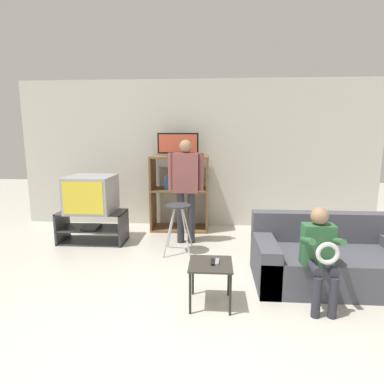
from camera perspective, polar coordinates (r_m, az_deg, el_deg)
name	(u,v)px	position (r m, az deg, el deg)	size (l,w,h in m)	color
ground_plane	(173,344)	(2.86, -3.40, -25.34)	(18.00, 18.00, 0.00)	beige
wall_back	(197,154)	(5.80, 0.90, 6.71)	(6.40, 0.06, 2.60)	beige
tv_stand	(93,227)	(5.24, -17.23, -5.96)	(1.01, 0.48, 0.49)	#38383D
television_main	(91,194)	(5.13, -17.44, -0.32)	(0.67, 0.66, 0.55)	#9E9EA3
media_shelf	(180,193)	(5.58, -2.19, -0.10)	(0.98, 0.51, 1.29)	brown
television_flat	(178,145)	(5.52, -2.50, 8.31)	(0.70, 0.20, 0.39)	black
folding_stool	(178,214)	(4.48, -2.48, -3.96)	(0.39, 0.44, 0.70)	#B7B7BC
snack_table	(211,269)	(3.21, 3.32, -13.49)	(0.42, 0.42, 0.43)	#38332D
remote_control_black	(213,262)	(3.19, 3.70, -12.30)	(0.04, 0.14, 0.02)	black
remote_control_white	(217,262)	(3.20, 4.49, -12.27)	(0.04, 0.14, 0.02)	gray
couch	(330,261)	(4.02, 23.26, -11.14)	(1.68, 0.91, 0.74)	#4C4C56
person_standing_adult	(186,182)	(4.82, -1.10, 1.85)	(0.53, 0.20, 1.58)	#2D2D33
person_seated_child	(320,250)	(3.36, 21.77, -9.60)	(0.33, 0.43, 0.97)	#2D2D38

